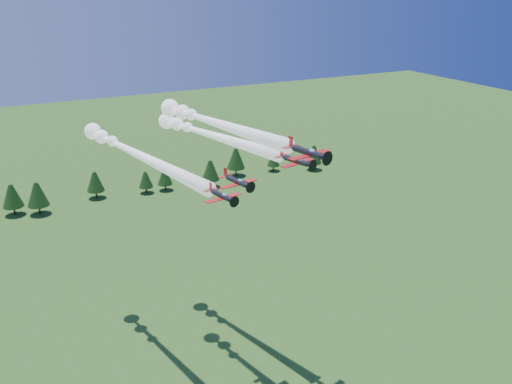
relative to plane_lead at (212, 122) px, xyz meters
name	(u,v)px	position (x,y,z in m)	size (l,w,h in m)	color
plane_lead	(212,122)	(0.00, 0.00, 0.00)	(14.65, 46.09, 3.70)	black
plane_left	(133,152)	(-13.11, 9.83, -6.80)	(14.89, 54.17, 3.70)	black
plane_right	(208,134)	(3.82, 11.97, -5.66)	(16.95, 45.23, 3.70)	black
plane_slot	(237,181)	(1.00, -8.68, -9.41)	(7.73, 8.48, 2.70)	black
treeline	(108,185)	(-1.23, 94.87, -43.24)	(165.77, 21.87, 11.38)	#382314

